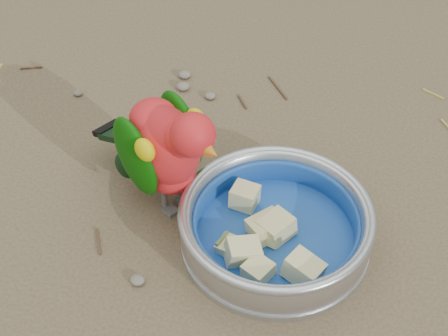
# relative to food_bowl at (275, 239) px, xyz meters

# --- Properties ---
(ground) EXTENTS (60.00, 60.00, 0.00)m
(ground) POSITION_rel_food_bowl_xyz_m (-0.08, -0.00, -0.01)
(ground) COLOR brown
(food_bowl) EXTENTS (0.24, 0.24, 0.02)m
(food_bowl) POSITION_rel_food_bowl_xyz_m (0.00, 0.00, 0.00)
(food_bowl) COLOR #B2B2BA
(food_bowl) RESTS_ON ground
(bowl_wall) EXTENTS (0.24, 0.24, 0.04)m
(bowl_wall) POSITION_rel_food_bowl_xyz_m (0.00, 0.00, 0.03)
(bowl_wall) COLOR #B2B2BA
(bowl_wall) RESTS_ON food_bowl
(fruit_wedges) EXTENTS (0.15, 0.15, 0.03)m
(fruit_wedges) POSITION_rel_food_bowl_xyz_m (0.00, 0.00, 0.02)
(fruit_wedges) COLOR beige
(fruit_wedges) RESTS_ON food_bowl
(lory_parrot) EXTENTS (0.24, 0.21, 0.17)m
(lory_parrot) POSITION_rel_food_bowl_xyz_m (-0.15, 0.04, 0.08)
(lory_parrot) COLOR red
(lory_parrot) RESTS_ON ground
(ground_debris) EXTENTS (0.90, 0.80, 0.01)m
(ground_debris) POSITION_rel_food_bowl_xyz_m (-0.08, 0.06, -0.01)
(ground_debris) COLOR #AD9A46
(ground_debris) RESTS_ON ground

